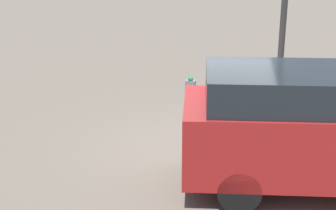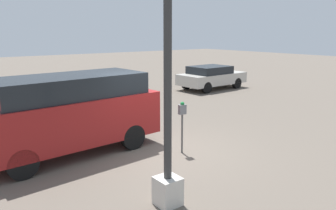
{
  "view_description": "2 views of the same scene",
  "coord_description": "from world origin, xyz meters",
  "px_view_note": "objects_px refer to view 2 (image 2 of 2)",
  "views": [
    {
      "loc": [
        0.39,
        -9.53,
        4.31
      ],
      "look_at": [
        -0.78,
        0.22,
        0.88
      ],
      "focal_mm": 55.0,
      "sensor_mm": 36.0,
      "label": 1
    },
    {
      "loc": [
        5.04,
        6.93,
        3.21
      ],
      "look_at": [
        -0.62,
        -0.51,
        1.12
      ],
      "focal_mm": 35.0,
      "sensor_mm": 36.0,
      "label": 2
    }
  ],
  "objects_px": {
    "parking_meter_near": "(182,115)",
    "lamp_post": "(168,108)",
    "car_distant": "(211,77)",
    "parked_van": "(69,112)"
  },
  "relations": [
    {
      "from": "lamp_post",
      "to": "car_distant",
      "type": "height_order",
      "value": "lamp_post"
    },
    {
      "from": "parking_meter_near",
      "to": "car_distant",
      "type": "relative_size",
      "value": 0.35
    },
    {
      "from": "parking_meter_near",
      "to": "lamp_post",
      "type": "distance_m",
      "value": 2.88
    },
    {
      "from": "parking_meter_near",
      "to": "parked_van",
      "type": "height_order",
      "value": "parked_van"
    },
    {
      "from": "parking_meter_near",
      "to": "lamp_post",
      "type": "xyz_separation_m",
      "value": [
        1.96,
        1.94,
        0.84
      ]
    },
    {
      "from": "car_distant",
      "to": "parking_meter_near",
      "type": "bearing_deg",
      "value": -140.57
    },
    {
      "from": "lamp_post",
      "to": "parked_van",
      "type": "height_order",
      "value": "lamp_post"
    },
    {
      "from": "parking_meter_near",
      "to": "car_distant",
      "type": "xyz_separation_m",
      "value": [
        -7.87,
        -6.86,
        -0.33
      ]
    },
    {
      "from": "parking_meter_near",
      "to": "lamp_post",
      "type": "bearing_deg",
      "value": 53.84
    },
    {
      "from": "parking_meter_near",
      "to": "car_distant",
      "type": "height_order",
      "value": "parking_meter_near"
    }
  ]
}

